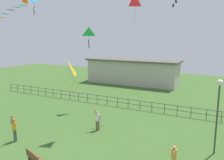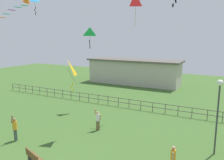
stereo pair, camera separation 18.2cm
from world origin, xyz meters
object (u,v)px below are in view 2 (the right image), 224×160
person_3 (15,128)px  person_2 (98,119)px  lamppost (219,101)px  kite_2 (68,69)px  kite_3 (34,0)px  kite_0 (90,33)px  park_bench (34,157)px  streamer_kite (19,4)px  kite_1 (135,1)px  person_1 (173,157)px

person_3 → person_2: bearing=46.3°
lamppost → kite_2: kite_2 is taller
person_3 → kite_3: bearing=126.2°
lamppost → kite_2: size_ratio=2.09×
person_3 → kite_0: 11.05m
lamppost → person_3: (-12.42, -4.47, -2.41)m
park_bench → lamppost: bearing=34.5°
person_2 → streamer_kite: (-6.47, -1.14, 8.82)m
park_bench → kite_3: bearing=133.8°
lamppost → kite_3: size_ratio=2.22×
person_2 → kite_0: bearing=128.1°
park_bench → kite_1: 14.50m
person_1 → kite_3: (-16.81, 7.21, 10.14)m
park_bench → person_1: 7.69m
lamppost → kite_0: 13.35m
person_1 → streamer_kite: 15.82m
person_2 → streamer_kite: size_ratio=0.22×
streamer_kite → lamppost: bearing=5.1°
lamppost → kite_2: 9.96m
person_2 → person_3: bearing=-133.7°
park_bench → kite_1: size_ratio=0.55×
kite_1 → streamer_kite: kite_1 is taller
kite_0 → person_2: bearing=-51.9°
park_bench → person_3: 3.91m
lamppost → person_1: bearing=-119.5°
person_1 → kite_1: 13.27m
park_bench → kite_0: size_ratio=0.77×
person_3 → kite_3: 14.52m
park_bench → person_3: (-3.50, 1.66, 0.52)m
kite_1 → person_2: bearing=-102.4°
person_1 → person_3: 10.68m
kite_0 → person_3: bearing=-93.4°
kite_1 → kite_3: bearing=-177.4°
park_bench → person_1: person_1 is taller
person_1 → kite_3: size_ratio=0.72×
kite_0 → person_1: bearing=-37.0°
lamppost → person_2: 8.69m
park_bench → person_2: bearing=84.2°
park_bench → person_3: person_3 is taller
person_2 → kite_2: kite_2 is taller
park_bench → kite_0: kite_0 is taller
person_2 → kite_3: kite_3 is taller
person_2 → lamppost: bearing=1.2°
lamppost → person_3: 13.42m
lamppost → kite_2: bearing=-168.4°
kite_1 → kite_2: (-2.34, -6.49, -5.23)m
lamppost → park_bench: bearing=-145.5°
streamer_kite → kite_0: bearing=63.1°
kite_1 → kite_3: (-11.33, -0.52, 0.85)m
park_bench → kite_3: size_ratio=0.73×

